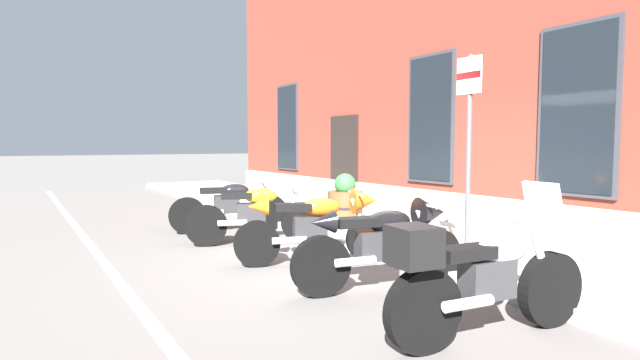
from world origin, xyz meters
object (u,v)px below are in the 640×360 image
Objects in this scene: motorcycle_black_naked at (231,206)px; barrel_planter at (345,202)px; parking_sign at (469,130)px; motorcycle_orange_sport at (320,223)px; motorcycle_yellow_naked at (256,214)px; motorcycle_silver_touring at (482,276)px; motorcycle_black_sport at (386,240)px.

barrel_planter reaches higher than motorcycle_black_naked.
motorcycle_orange_sport is at bearing -138.52° from parking_sign.
parking_sign is at bearing 25.66° from motorcycle_yellow_naked.
motorcycle_yellow_naked is 4.54m from motorcycle_silver_touring.
motorcycle_orange_sport is 1.01× the size of motorcycle_silver_touring.
motorcycle_silver_touring reaches higher than motorcycle_yellow_naked.
motorcycle_black_sport is at bearing 3.66° from motorcycle_yellow_naked.
motorcycle_black_naked is 1.04× the size of motorcycle_yellow_naked.
motorcycle_silver_touring is at bearing -5.42° from motorcycle_orange_sport.
motorcycle_orange_sport is (2.94, 0.10, 0.08)m from motorcycle_black_naked.
parking_sign reaches higher than motorcycle_silver_touring.
parking_sign reaches higher than motorcycle_black_naked.
motorcycle_orange_sport is at bearing 7.28° from motorcycle_yellow_naked.
parking_sign is 2.78× the size of barrel_planter.
motorcycle_orange_sport is at bearing 174.58° from motorcycle_silver_touring.
motorcycle_silver_touring is 2.48m from parking_sign.
barrel_planter is (-3.43, 1.83, -0.04)m from motorcycle_black_sport.
motorcycle_yellow_naked is 1.01× the size of motorcycle_silver_touring.
motorcycle_black_naked is 1.33m from motorcycle_yellow_naked.
motorcycle_black_sport is at bearing -0.55° from motorcycle_orange_sport.
motorcycle_orange_sport is 2.73m from barrel_planter.
motorcycle_black_sport reaches higher than motorcycle_black_naked.
motorcycle_silver_touring is (1.53, -0.26, -0.02)m from motorcycle_black_sport.
motorcycle_yellow_naked is at bearing -176.34° from motorcycle_black_sport.
motorcycle_orange_sport is 2.94m from motorcycle_silver_touring.
motorcycle_orange_sport is 0.80× the size of parking_sign.
barrel_planter is (-2.03, 1.82, -0.05)m from motorcycle_orange_sport.
motorcycle_black_sport is 0.80× the size of parking_sign.
parking_sign is (4.35, 1.35, 1.30)m from motorcycle_black_naked.
motorcycle_yellow_naked is at bearing 179.11° from motorcycle_silver_touring.
motorcycle_yellow_naked is (1.32, -0.10, 0.01)m from motorcycle_black_naked.
motorcycle_yellow_naked is 3.60m from parking_sign.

